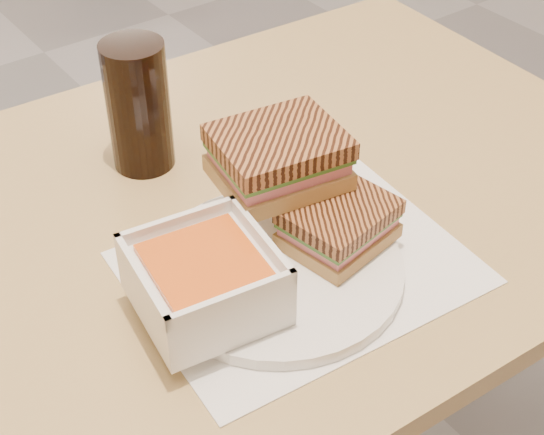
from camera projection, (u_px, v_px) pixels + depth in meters
main_table at (182, 298)px, 0.99m from camera, size 1.23×0.76×0.75m
tray_liner at (300, 268)px, 0.86m from camera, size 0.36×0.29×0.00m
plate at (277, 269)px, 0.85m from camera, size 0.27×0.27×0.01m
soup_bowl at (205, 282)px, 0.78m from camera, size 0.15×0.15×0.07m
panini_lower at (339, 224)px, 0.85m from camera, size 0.12×0.11×0.05m
panini_upper at (278, 157)px, 0.85m from camera, size 0.15×0.13×0.06m
cola_glass at (138, 106)px, 0.96m from camera, size 0.08×0.08×0.16m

